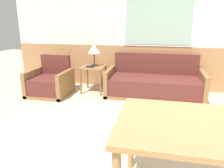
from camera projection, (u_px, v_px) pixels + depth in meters
ground_plane at (176, 158)px, 2.44m from camera, size 16.00×16.00×0.00m
wall_back at (173, 27)px, 4.53m from camera, size 7.20×0.09×2.70m
couch at (154, 84)px, 4.42m from camera, size 1.91×0.84×0.82m
armchair at (50, 83)px, 4.50m from camera, size 0.80×0.76×0.78m
side_table at (93, 71)px, 4.60m from camera, size 0.49×0.49×0.55m
table_lamp at (94, 49)px, 4.55m from camera, size 0.26×0.26×0.46m
book_stack at (90, 67)px, 4.50m from camera, size 0.16×0.11×0.02m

